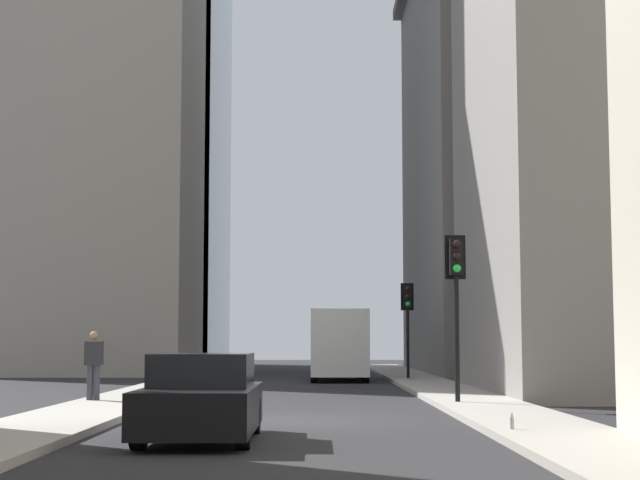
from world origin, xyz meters
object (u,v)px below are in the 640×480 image
delivery_truck (338,345)px  traffic_light_far_junction (408,308)px  traffic_light_midblock (456,278)px  pedestrian (94,362)px  sedan_black (201,400)px  discarded_bottle (512,423)px

delivery_truck → traffic_light_far_junction: traffic_light_far_junction is taller
traffic_light_midblock → pedestrian: size_ratio=2.38×
delivery_truck → traffic_light_midblock: (-17.19, -2.54, 1.70)m
pedestrian → delivery_truck: bearing=-21.6°
sedan_black → pedestrian: (9.29, 3.73, 0.42)m
delivery_truck → discarded_bottle: size_ratio=23.93×
sedan_black → discarded_bottle: 5.22m
delivery_truck → traffic_light_midblock: size_ratio=1.57×
delivery_truck → pedestrian: 17.72m
delivery_truck → discarded_bottle: (-25.19, -2.38, -1.21)m
delivery_truck → sedan_black: bearing=173.8°
traffic_light_far_junction → discarded_bottle: (-24.19, 0.38, -2.68)m
delivery_truck → pedestrian: bearing=158.4°
delivery_truck → sedan_black: 25.92m
delivery_truck → traffic_light_far_junction: (-1.01, -2.76, 1.47)m
sedan_black → traffic_light_far_junction: 25.46m
delivery_truck → traffic_light_far_junction: 3.28m
pedestrian → traffic_light_far_junction: bearing=-31.0°
sedan_black → discarded_bottle: bearing=-83.8°
delivery_truck → sedan_black: size_ratio=1.50×
discarded_bottle → delivery_truck: bearing=5.4°
traffic_light_far_junction → pedestrian: (-15.46, 9.28, -1.85)m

